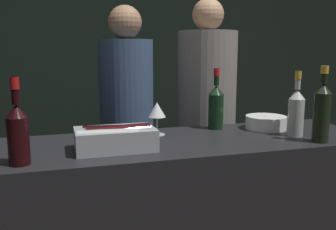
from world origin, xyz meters
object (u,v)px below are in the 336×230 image
object	(u,v)px
candle_votive	(141,133)
red_wine_bottle_tall	(18,131)
champagne_bottle	(322,110)
person_in_hoodie	(127,124)
wine_glass	(157,111)
bowl_white	(266,122)
ice_bin_with_bottles	(115,137)
rose_wine_bottle	(296,111)
red_wine_bottle_burgundy	(216,105)
person_blond_tee	(206,117)

from	to	relation	value
candle_votive	red_wine_bottle_tall	xyz separation A→B (m)	(-0.53, -0.29, 0.10)
champagne_bottle	person_in_hoodie	bearing A→B (deg)	128.60
wine_glass	candle_votive	world-z (taller)	wine_glass
bowl_white	person_in_hoodie	distance (m)	0.89
person_in_hoodie	candle_votive	bearing A→B (deg)	4.93
ice_bin_with_bottles	rose_wine_bottle	bearing A→B (deg)	0.56
wine_glass	candle_votive	xyz separation A→B (m)	(-0.09, -0.04, -0.10)
wine_glass	red_wine_bottle_tall	distance (m)	0.71
candle_votive	rose_wine_bottle	size ratio (longest dim) A/B	0.21
bowl_white	wine_glass	size ratio (longest dim) A/B	1.31
ice_bin_with_bottles	red_wine_bottle_burgundy	world-z (taller)	red_wine_bottle_burgundy
wine_glass	rose_wine_bottle	xyz separation A→B (m)	(0.66, -0.22, 0.00)
person_in_hoodie	person_blond_tee	xyz separation A→B (m)	(0.55, -0.01, 0.02)
person_blond_tee	red_wine_bottle_tall	bearing A→B (deg)	-95.54
rose_wine_bottle	champagne_bottle	world-z (taller)	champagne_bottle
ice_bin_with_bottles	person_in_hoodie	bearing A→B (deg)	76.14
red_wine_bottle_tall	champagne_bottle	distance (m)	1.32
bowl_white	candle_votive	bearing A→B (deg)	-178.59
red_wine_bottle_tall	person_blond_tee	bearing A→B (deg)	38.66
bowl_white	wine_glass	world-z (taller)	wine_glass
red_wine_bottle_tall	person_blond_tee	size ratio (longest dim) A/B	0.19
ice_bin_with_bottles	person_blond_tee	distance (m)	1.09
wine_glass	candle_votive	distance (m)	0.14
ice_bin_with_bottles	champagne_bottle	xyz separation A→B (m)	(0.94, -0.13, 0.10)
rose_wine_bottle	person_blond_tee	distance (m)	0.81
candle_votive	rose_wine_bottle	world-z (taller)	rose_wine_bottle
red_wine_bottle_tall	red_wine_bottle_burgundy	size ratio (longest dim) A/B	1.00
candle_votive	red_wine_bottle_tall	bearing A→B (deg)	-151.47
ice_bin_with_bottles	red_wine_bottle_burgundy	size ratio (longest dim) A/B	1.03
rose_wine_bottle	red_wine_bottle_burgundy	size ratio (longest dim) A/B	0.99
bowl_white	person_in_hoodie	bearing A→B (deg)	137.55
candle_votive	red_wine_bottle_burgundy	size ratio (longest dim) A/B	0.20
ice_bin_with_bottles	person_blond_tee	xyz separation A→B (m)	(0.75, 0.79, -0.08)
rose_wine_bottle	red_wine_bottle_tall	distance (m)	1.29
wine_glass	rose_wine_bottle	distance (m)	0.69
bowl_white	rose_wine_bottle	size ratio (longest dim) A/B	0.67
ice_bin_with_bottles	red_wine_bottle_tall	distance (m)	0.40
red_wine_bottle_tall	ice_bin_with_bottles	bearing A→B (deg)	16.20
bowl_white	wine_glass	bearing A→B (deg)	177.39
bowl_white	red_wine_bottle_burgundy	world-z (taller)	red_wine_bottle_burgundy
wine_glass	red_wine_bottle_tall	size ratio (longest dim) A/B	0.51
champagne_bottle	person_in_hoodie	distance (m)	1.21
red_wine_bottle_tall	champagne_bottle	size ratio (longest dim) A/B	0.93
champagne_bottle	rose_wine_bottle	bearing A→B (deg)	103.77
ice_bin_with_bottles	candle_votive	distance (m)	0.24
bowl_white	person_in_hoodie	xyz separation A→B (m)	(-0.66, 0.60, -0.09)
person_blond_tee	champagne_bottle	bearing A→B (deg)	-32.52
person_in_hoodie	bowl_white	bearing A→B (deg)	56.24
ice_bin_with_bottles	person_in_hoodie	xyz separation A→B (m)	(0.20, 0.80, -0.11)
ice_bin_with_bottles	red_wine_bottle_burgundy	distance (m)	0.66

